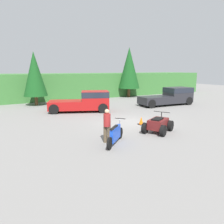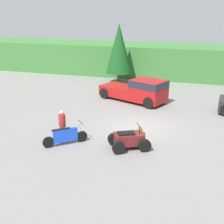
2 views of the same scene
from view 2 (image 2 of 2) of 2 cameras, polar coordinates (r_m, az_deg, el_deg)
The scene contains 8 objects.
ground_plane at distance 18.85m, azimuth 4.81°, elevation -2.94°, with size 80.00×80.00×0.00m, color slate.
hillside_backdrop at distance 33.78m, azimuth 11.02°, elevation 9.18°, with size 44.00×6.00×3.20m.
tree_left at distance 29.70m, azimuth 1.30°, elevation 11.53°, with size 2.45×2.45×5.56m.
pickup_truck_red at distance 23.78m, azimuth 4.95°, elevation 4.05°, with size 5.62×3.76×1.84m.
dirt_bike at distance 16.58m, azimuth -8.52°, elevation -4.41°, with size 1.85×1.73×1.15m.
quad_atv at distance 16.02m, azimuth 3.11°, elevation -5.08°, with size 2.39×2.14×1.17m.
rider_person at distance 16.80m, azimuth -9.07°, elevation -2.34°, with size 0.52×0.52×1.77m.
traffic_cone at distance 17.85m, azimuth 5.35°, elevation -3.34°, with size 0.42×0.42×0.55m.
Camera 2 is at (3.73, -17.16, 6.87)m, focal length 50.00 mm.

